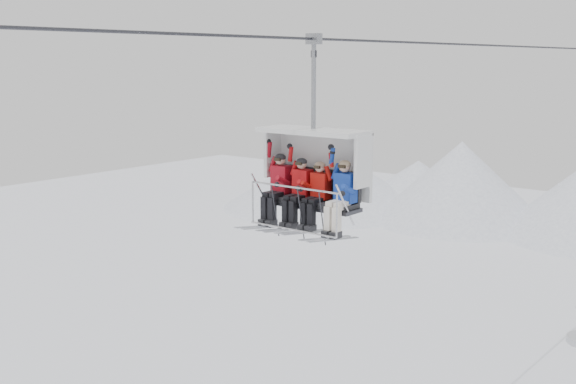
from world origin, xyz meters
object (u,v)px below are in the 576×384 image
Objects in this scene: skier_far_left at (278,185)px; skier_far_right at (342,194)px; chairlift_carrier at (317,166)px; skier_center_right at (317,193)px; skier_center_left at (299,189)px.

skier_far_right is at bearing 0.01° from skier_far_left.
chairlift_carrier is 2.36× the size of skier_center_right.
skier_center_right is (1.06, -0.01, -0.04)m from skier_far_left.
skier_far_right is (0.87, -0.30, -0.47)m from chairlift_carrier.
skier_center_right is (0.48, -0.00, -0.02)m from skier_center_left.
skier_far_right is (1.68, 0.00, 0.00)m from skier_far_left.
skier_center_right is (0.25, -0.32, -0.50)m from chairlift_carrier.
skier_far_left is 1.00× the size of skier_center_right.
skier_center_left is at bearing 179.41° from skier_center_right.
chairlift_carrier is 2.36× the size of skier_far_right.
chairlift_carrier reaches higher than skier_far_right.
skier_center_left is 1.10m from skier_far_right.
skier_far_left is 0.58m from skier_center_left.
skier_far_left is 1.00× the size of skier_center_left.
skier_center_right is at bearing -0.58° from skier_far_left.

